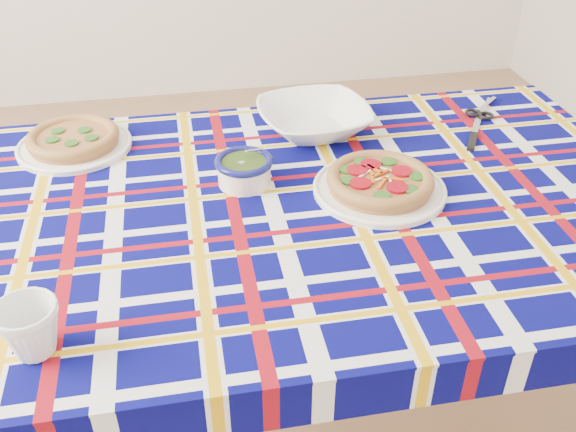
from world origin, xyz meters
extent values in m
plane|color=#8B6347|center=(0.00, 0.00, 0.00)|extent=(4.00, 4.00, 0.00)
cube|color=brown|center=(0.36, -0.13, 0.64)|extent=(1.42, 0.89, 0.04)
cylinder|color=brown|center=(-0.29, 0.27, 0.31)|extent=(0.05, 0.05, 0.63)
cylinder|color=brown|center=(1.01, 0.26, 0.31)|extent=(0.05, 0.05, 0.63)
imported|color=white|center=(0.43, 0.16, 0.70)|extent=(0.28, 0.28, 0.06)
imported|color=white|center=(-0.12, -0.44, 0.71)|extent=(0.11, 0.11, 0.08)
camera|label=1|loc=(0.12, -1.15, 1.35)|focal=40.00mm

